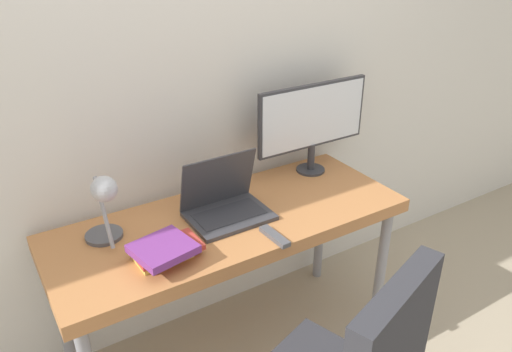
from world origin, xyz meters
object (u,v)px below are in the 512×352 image
(laptop, at_px, (225,204))
(book_stack, at_px, (164,250))
(monitor, at_px, (313,120))
(desk_lamp, at_px, (104,204))

(laptop, bearing_deg, book_stack, -154.45)
(monitor, xyz_separation_m, book_stack, (-0.93, -0.32, -0.23))
(desk_lamp, bearing_deg, monitor, 7.04)
(monitor, distance_m, book_stack, 1.01)
(desk_lamp, xyz_separation_m, book_stack, (0.15, -0.19, -0.15))
(monitor, bearing_deg, laptop, -165.06)
(monitor, relative_size, book_stack, 2.27)
(monitor, xyz_separation_m, desk_lamp, (-1.07, -0.13, -0.08))
(desk_lamp, height_order, book_stack, desk_lamp)
(monitor, height_order, book_stack, monitor)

